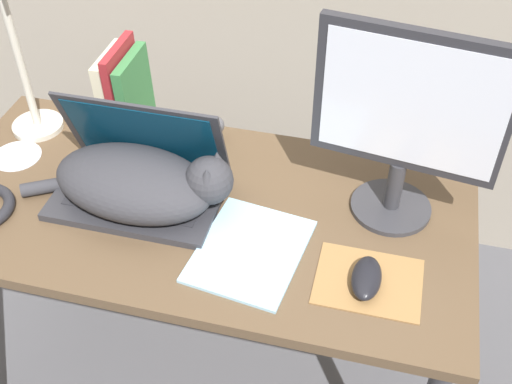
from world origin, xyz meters
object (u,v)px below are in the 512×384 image
(external_monitor, at_px, (408,120))
(webcam, at_px, (215,126))
(computer_mouse, at_px, (366,278))
(book_row, at_px, (125,96))
(desk_lamp, at_px, (11,8))
(cd_disc, at_px, (17,156))
(cat, at_px, (141,183))
(notepad, at_px, (250,251))
(laptop, at_px, (140,178))

(external_monitor, height_order, webcam, external_monitor)
(computer_mouse, relative_size, book_row, 0.45)
(book_row, xyz_separation_m, desk_lamp, (-0.21, -0.06, 0.23))
(book_row, distance_m, webcam, 0.23)
(webcam, relative_size, cd_disc, 0.60)
(webcam, xyz_separation_m, cd_disc, (-0.46, -0.18, -0.04))
(computer_mouse, bearing_deg, desk_lamp, 161.30)
(book_row, height_order, webcam, book_row)
(cat, xyz_separation_m, external_monitor, (0.54, 0.12, 0.18))
(external_monitor, xyz_separation_m, notepad, (-0.27, -0.20, -0.24))
(cat, distance_m, book_row, 0.28)
(desk_lamp, bearing_deg, webcam, 11.64)
(cat, bearing_deg, notepad, -16.69)
(notepad, xyz_separation_m, cd_disc, (-0.64, 0.17, -0.00))
(notepad, bearing_deg, external_monitor, 36.56)
(laptop, distance_m, cd_disc, 0.36)
(webcam, bearing_deg, laptop, -115.19)
(cat, xyz_separation_m, desk_lamp, (-0.34, 0.18, 0.28))
(desk_lamp, distance_m, notepad, 0.75)
(cat, xyz_separation_m, book_row, (-0.13, 0.24, 0.05))
(computer_mouse, bearing_deg, notepad, 173.26)
(external_monitor, relative_size, book_row, 1.76)
(notepad, bearing_deg, desk_lamp, 156.85)
(external_monitor, relative_size, cd_disc, 3.70)
(laptop, relative_size, cat, 0.76)
(computer_mouse, bearing_deg, laptop, 164.64)
(laptop, bearing_deg, webcam, 64.81)
(desk_lamp, bearing_deg, computer_mouse, -18.70)
(external_monitor, relative_size, notepad, 1.54)
(notepad, bearing_deg, cat, 163.31)
(external_monitor, relative_size, webcam, 6.19)
(laptop, height_order, notepad, laptop)
(computer_mouse, bearing_deg, book_row, 151.43)
(laptop, xyz_separation_m, cd_disc, (-0.35, 0.05, -0.05))
(cat, xyz_separation_m, cd_disc, (-0.37, 0.09, -0.07))
(laptop, height_order, external_monitor, external_monitor)
(cat, bearing_deg, cd_disc, 166.67)
(cat, distance_m, desk_lamp, 0.48)
(laptop, bearing_deg, book_row, 118.54)
(computer_mouse, xyz_separation_m, cd_disc, (-0.89, 0.20, -0.02))
(cat, distance_m, webcam, 0.28)
(laptop, xyz_separation_m, book_row, (-0.11, 0.20, 0.07))
(cat, height_order, notepad, cat)
(notepad, relative_size, webcam, 4.02)
(external_monitor, bearing_deg, laptop, -171.33)
(laptop, height_order, cd_disc, laptop)
(notepad, xyz_separation_m, webcam, (-0.18, 0.35, 0.04))
(desk_lamp, height_order, notepad, desk_lamp)
(book_row, relative_size, webcam, 3.52)
(laptop, height_order, computer_mouse, laptop)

